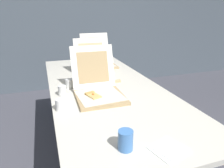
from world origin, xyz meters
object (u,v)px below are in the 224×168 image
Objects in this scene: pizza_box_front at (98,90)px; pizza_box_middle at (96,72)px; table at (104,91)px; cup_white_near_center at (62,91)px; cup_printed_front at (126,140)px; cup_white_mid at (69,84)px; napkin_pile at (169,149)px; cup_white_near_left at (60,105)px; pizza_box_back at (99,61)px.

pizza_box_middle reaches higher than pizza_box_front.
table is at bearing -88.47° from pizza_box_middle.
cup_printed_front is (0.20, -0.73, 0.01)m from cup_white_near_center.
table is 22.31× the size of cup_printed_front.
table is 0.26m from pizza_box_front.
cup_white_mid is 0.98m from napkin_pile.
table is 0.53m from cup_white_near_left.
pizza_box_back is at bearing 57.50° from cup_white_near_center.
cup_printed_front is 0.20m from napkin_pile.
pizza_box_middle is 4.73× the size of cup_printed_front.
cup_white_near_center is at bearing 115.96° from napkin_pile.
pizza_box_middle is 0.70m from cup_white_near_left.
napkin_pile is (0.18, -0.06, -0.04)m from cup_printed_front.
napkin_pile is (-0.09, -1.55, -0.05)m from pizza_box_back.
cup_white_mid is (-0.27, -0.20, -0.01)m from pizza_box_middle.
pizza_box_front reaches higher than cup_printed_front.
napkin_pile is (0.04, -1.13, -0.05)m from pizza_box_middle.
cup_white_mid is 0.87m from cup_printed_front.
cup_white_mid is at bearing -143.29° from pizza_box_middle.
table is at bearing -101.81° from pizza_box_back.
table is 0.66m from pizza_box_back.
pizza_box_back is at bearing 56.30° from cup_white_mid.
pizza_box_front is 0.30m from cup_white_mid.
pizza_box_middle is 1.08m from cup_printed_front.
pizza_box_back is at bearing 86.49° from napkin_pile.
cup_white_near_center is 0.79× the size of cup_printed_front.
pizza_box_back is (0.14, 0.41, -0.00)m from pizza_box_middle.
cup_white_near_center reaches higher than table.
table is 0.38m from cup_white_near_center.
pizza_box_front is at bearing 101.49° from napkin_pile.
pizza_box_middle is (-0.01, 0.23, 0.10)m from table.
pizza_box_middle reaches higher than cup_white_near_center.
pizza_box_front is 0.89m from pizza_box_back.
cup_white_mid is 0.79× the size of cup_printed_front.
cup_white_near_left is (-0.39, -0.35, 0.09)m from table.
cup_white_near_left is at bearing 116.10° from cup_printed_front.
napkin_pile is at bearing -87.73° from table.
pizza_box_front reaches higher than napkin_pile.
cup_white_near_left is (-0.38, -0.58, -0.01)m from pizza_box_middle.
pizza_box_middle reaches higher than cup_printed_front.
cup_white_near_left is at bearing -123.10° from pizza_box_middle.
pizza_box_front is 0.46m from pizza_box_middle.
pizza_box_front is at bearing -53.65° from cup_white_mid.
cup_white_near_left is at bearing 127.48° from napkin_pile.
pizza_box_middle is 5.97× the size of cup_white_near_center.
pizza_box_front is 0.31m from cup_white_near_left.
pizza_box_middle is at bearing 44.88° from cup_white_near_center.
cup_white_near_left and cup_white_mid have the same top height.
pizza_box_front reaches higher than table.
pizza_box_front is 0.70m from napkin_pile.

